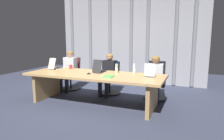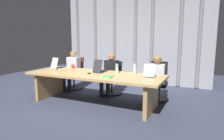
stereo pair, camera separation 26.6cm
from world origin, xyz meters
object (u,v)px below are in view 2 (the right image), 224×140
at_px(coffee_mug_near, 73,66).
at_px(spiral_notepad, 107,77).
at_px(person_left_mid, 110,72).
at_px(person_center, 156,76).
at_px(laptop_center, 150,74).
at_px(water_bottle_secondary, 135,69).
at_px(office_chair_center, 157,86).
at_px(person_left_end, 72,68).
at_px(office_chair_left_mid, 112,82).
at_px(water_bottle_primary, 117,69).
at_px(laptop_left_end, 59,66).
at_px(office_chair_left_end, 75,77).
at_px(conference_mic_left_side, 89,73).
at_px(laptop_left_mid, 100,70).

distance_m(coffee_mug_near, spiral_notepad, 1.53).
height_order(person_left_mid, person_center, person_left_mid).
distance_m(laptop_center, water_bottle_secondary, 0.43).
bearing_deg(office_chair_center, person_left_end, -90.26).
bearing_deg(office_chair_center, office_chair_left_mid, -93.65).
bearing_deg(spiral_notepad, office_chair_left_mid, 104.24).
xyz_separation_m(person_left_end, water_bottle_primary, (1.74, -0.58, 0.19)).
distance_m(laptop_left_end, person_center, 2.61).
xyz_separation_m(office_chair_left_end, person_left_mid, (1.30, -0.16, 0.28)).
bearing_deg(person_left_mid, office_chair_center, 101.25).
height_order(water_bottle_primary, conference_mic_left_side, water_bottle_primary).
height_order(laptop_left_end, person_left_end, person_left_end).
bearing_deg(spiral_notepad, laptop_center, 23.85).
relative_size(person_left_end, person_center, 1.05).
height_order(office_chair_left_mid, office_chair_center, office_chair_center).
xyz_separation_m(office_chair_center, person_center, (-0.00, -0.16, 0.29)).
distance_m(laptop_center, person_center, 0.63).
bearing_deg(coffee_mug_near, spiral_notepad, -25.73).
relative_size(office_chair_left_mid, spiral_notepad, 2.73).
bearing_deg(person_center, person_left_end, -93.08).
bearing_deg(water_bottle_secondary, coffee_mug_near, 178.30).
height_order(office_chair_left_mid, person_center, person_center).
relative_size(office_chair_center, water_bottle_primary, 3.94).
relative_size(water_bottle_primary, water_bottle_secondary, 1.04).
bearing_deg(office_chair_left_mid, person_left_end, -87.44).
xyz_separation_m(conference_mic_left_side, spiral_notepad, (0.55, -0.15, -0.01)).
xyz_separation_m(laptop_center, water_bottle_secondary, (-0.40, 0.14, 0.05)).
distance_m(office_chair_left_end, conference_mic_left_side, 1.68).
xyz_separation_m(office_chair_left_mid, conference_mic_left_side, (-0.09, -1.09, 0.42)).
distance_m(laptop_left_mid, water_bottle_secondary, 0.84).
height_order(laptop_center, office_chair_left_end, laptop_center).
distance_m(laptop_center, conference_mic_left_side, 1.40).
bearing_deg(water_bottle_secondary, spiral_notepad, -123.71).
xyz_separation_m(office_chair_left_end, office_chair_center, (2.57, 0.00, 0.00)).
distance_m(office_chair_left_end, water_bottle_primary, 1.98).
bearing_deg(coffee_mug_near, water_bottle_primary, -6.84).
bearing_deg(office_chair_center, person_left_mid, -86.55).
relative_size(water_bottle_primary, coffee_mug_near, 1.82).
relative_size(office_chair_left_end, conference_mic_left_side, 8.69).
bearing_deg(laptop_center, conference_mic_left_side, 95.65).
bearing_deg(water_bottle_primary, person_center, 36.06).
distance_m(office_chair_center, person_left_end, 2.56).
bearing_deg(spiral_notepad, person_center, 46.96).
bearing_deg(water_bottle_secondary, person_center, 49.77).
relative_size(laptop_center, coffee_mug_near, 3.18).
height_order(office_chair_left_end, water_bottle_primary, water_bottle_primary).
relative_size(person_center, conference_mic_left_side, 10.15).
bearing_deg(water_bottle_secondary, person_left_end, 167.59).
bearing_deg(conference_mic_left_side, laptop_left_end, 164.33).
relative_size(person_left_end, conference_mic_left_side, 10.62).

